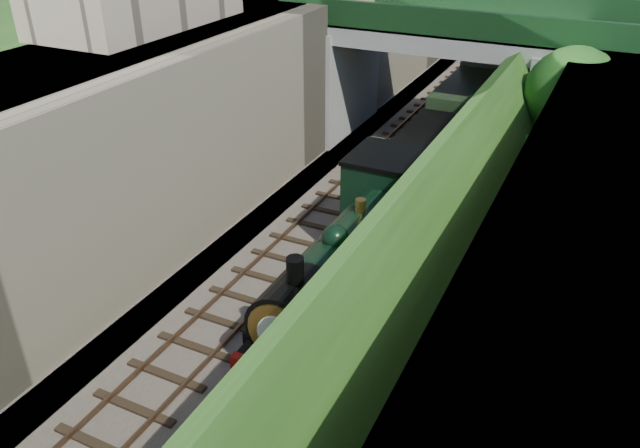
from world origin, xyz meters
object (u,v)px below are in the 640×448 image
(locomotive, at_px, (357,254))
(road_bridge, at_px, (470,70))
(tree, at_px, (575,98))
(tender, at_px, (429,172))

(locomotive, bearing_deg, road_bridge, 91.05)
(tree, bearing_deg, tender, -152.45)
(road_bridge, xyz_separation_m, locomotive, (0.26, -13.95, -2.18))
(road_bridge, bearing_deg, locomotive, -88.95)
(locomotive, height_order, tender, locomotive)
(tree, bearing_deg, locomotive, -115.64)
(tree, distance_m, locomotive, 11.24)
(road_bridge, height_order, tree, road_bridge)
(road_bridge, relative_size, tree, 2.42)
(locomotive, relative_size, tender, 1.70)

